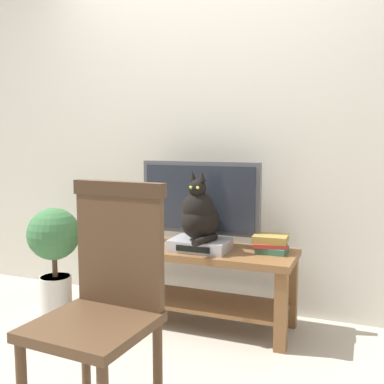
{
  "coord_description": "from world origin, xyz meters",
  "views": [
    {
      "loc": [
        1.03,
        -2.2,
        1.2
      ],
      "look_at": [
        -0.01,
        0.41,
        0.88
      ],
      "focal_mm": 42.01,
      "sensor_mm": 36.0,
      "label": 1
    }
  ],
  "objects": [
    {
      "name": "cat",
      "position": [
        0.05,
        0.39,
        0.74
      ],
      "size": [
        0.23,
        0.36,
        0.43
      ],
      "color": "black",
      "rests_on": "media_box"
    },
    {
      "name": "media_box",
      "position": [
        0.05,
        0.41,
        0.55
      ],
      "size": [
        0.37,
        0.25,
        0.07
      ],
      "color": "#ADADB2",
      "rests_on": "tv_stand"
    },
    {
      "name": "ground_plane",
      "position": [
        0.0,
        0.0,
        0.0
      ],
      "size": [
        12.0,
        12.0,
        0.0
      ],
      "primitive_type": "plane",
      "color": "#ADA393"
    },
    {
      "name": "back_wall",
      "position": [
        0.0,
        0.9,
        1.4
      ],
      "size": [
        7.0,
        0.12,
        2.8
      ],
      "primitive_type": "cube",
      "color": "beige",
      "rests_on": "ground"
    },
    {
      "name": "book_stack",
      "position": [
        0.48,
        0.52,
        0.57
      ],
      "size": [
        0.23,
        0.2,
        0.11
      ],
      "color": "#38664C",
      "rests_on": "tv_stand"
    },
    {
      "name": "wooden_chair",
      "position": [
        0.07,
        -0.72,
        0.6
      ],
      "size": [
        0.45,
        0.45,
        1.04
      ],
      "color": "#513823",
      "rests_on": "ground"
    },
    {
      "name": "potted_plant",
      "position": [
        -0.99,
        0.3,
        0.47
      ],
      "size": [
        0.36,
        0.36,
        0.74
      ],
      "color": "beige",
      "rests_on": "ground"
    },
    {
      "name": "tv",
      "position": [
        -0.01,
        0.56,
        0.8
      ],
      "size": [
        0.81,
        0.2,
        0.56
      ],
      "color": "#4C4C51",
      "rests_on": "tv_stand"
    },
    {
      "name": "tv_stand",
      "position": [
        -0.01,
        0.46,
        0.36
      ],
      "size": [
        1.3,
        0.47,
        0.51
      ],
      "color": "brown",
      "rests_on": "ground"
    }
  ]
}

